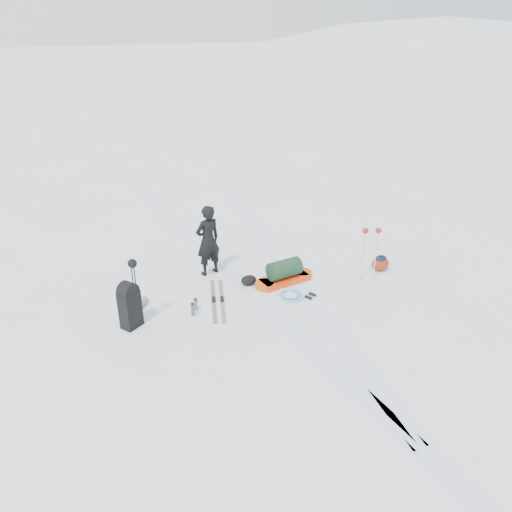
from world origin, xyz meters
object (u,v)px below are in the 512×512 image
(skier, at_px, (208,241))
(pulk_sled, at_px, (284,274))
(expedition_rucksack, at_px, (131,304))
(ski_poles_black, at_px, (133,272))

(skier, height_order, pulk_sled, skier)
(skier, distance_m, expedition_rucksack, 2.60)
(skier, distance_m, pulk_sled, 1.95)
(pulk_sled, height_order, expedition_rucksack, expedition_rucksack)
(pulk_sled, bearing_deg, skier, 134.88)
(skier, relative_size, ski_poles_black, 1.18)
(skier, height_order, expedition_rucksack, skier)
(skier, xyz_separation_m, expedition_rucksack, (-2.14, -1.43, -0.40))
(skier, relative_size, expedition_rucksack, 1.63)
(expedition_rucksack, height_order, ski_poles_black, ski_poles_black)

